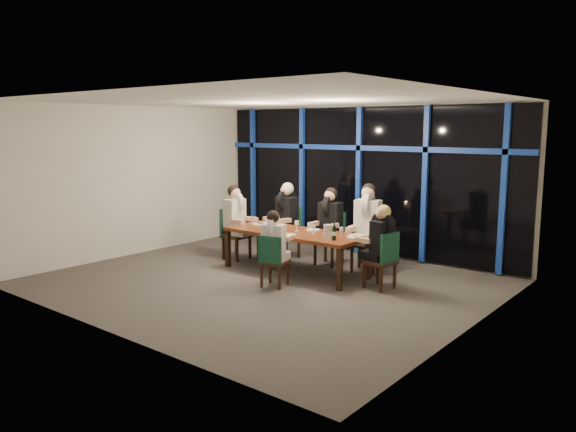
{
  "coord_description": "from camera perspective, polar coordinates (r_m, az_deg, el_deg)",
  "views": [
    {
      "loc": [
        6.03,
        -6.85,
        2.56
      ],
      "look_at": [
        0.0,
        0.6,
        1.05
      ],
      "focal_mm": 35.0,
      "sensor_mm": 36.0,
      "label": 1
    }
  ],
  "objects": [
    {
      "name": "plate_end_right",
      "position": [
        9.41,
        6.67,
        -2.16
      ],
      "size": [
        0.24,
        0.24,
        0.01
      ],
      "primitive_type": "cylinder",
      "color": "white",
      "rests_on": "dining_table"
    },
    {
      "name": "chair_far_left",
      "position": [
        11.15,
        0.07,
        -1.32
      ],
      "size": [
        0.55,
        0.55,
        1.02
      ],
      "rotation": [
        0.0,
        0.0,
        -0.18
      ],
      "color": "black",
      "rests_on": "ground"
    },
    {
      "name": "plate_end_left",
      "position": [
        10.64,
        -3.08,
        -0.81
      ],
      "size": [
        0.24,
        0.24,
        0.01
      ],
      "primitive_type": "cylinder",
      "color": "white",
      "rests_on": "dining_table"
    },
    {
      "name": "diner_end_right",
      "position": [
        9.03,
        9.39,
        -1.83
      ],
      "size": [
        0.61,
        0.5,
        0.91
      ],
      "rotation": [
        0.0,
        0.0,
        4.56
      ],
      "color": "black",
      "rests_on": "ground"
    },
    {
      "name": "wine_glass_b",
      "position": [
        9.9,
        0.91,
        -0.77
      ],
      "size": [
        0.07,
        0.07,
        0.19
      ],
      "color": "silver",
      "rests_on": "dining_table"
    },
    {
      "name": "chair_near_mid",
      "position": [
        9.05,
        -1.58,
        -4.35
      ],
      "size": [
        0.49,
        0.49,
        0.86
      ],
      "rotation": [
        0.0,
        0.0,
        3.4
      ],
      "color": "black",
      "rests_on": "ground"
    },
    {
      "name": "diner_far_left",
      "position": [
        11.03,
        -0.27,
        0.69
      ],
      "size": [
        0.55,
        0.68,
        0.99
      ],
      "rotation": [
        0.0,
        0.0,
        -0.18
      ],
      "color": "black",
      "rests_on": "ground"
    },
    {
      "name": "plate_far_left",
      "position": [
        10.71,
        -2.56,
        -0.74
      ],
      "size": [
        0.24,
        0.24,
        0.01
      ],
      "primitive_type": "cylinder",
      "color": "white",
      "rests_on": "dining_table"
    },
    {
      "name": "chair_end_left",
      "position": [
        11.11,
        -5.6,
        -1.49
      ],
      "size": [
        0.47,
        0.47,
        0.99
      ],
      "rotation": [
        0.0,
        0.0,
        1.59
      ],
      "color": "black",
      "rests_on": "ground"
    },
    {
      "name": "chair_end_right",
      "position": [
        9.06,
        9.72,
        -4.2
      ],
      "size": [
        0.49,
        0.49,
        0.93
      ],
      "rotation": [
        0.0,
        0.0,
        4.56
      ],
      "color": "black",
      "rests_on": "ground"
    },
    {
      "name": "wine_glass_d",
      "position": [
        10.42,
        -1.63,
        -0.4
      ],
      "size": [
        0.06,
        0.06,
        0.16
      ],
      "color": "silver",
      "rests_on": "dining_table"
    },
    {
      "name": "tea_light",
      "position": [
        9.78,
        -1.28,
        -1.63
      ],
      "size": [
        0.05,
        0.05,
        0.03
      ],
      "primitive_type": "cylinder",
      "color": "#F9AC4A",
      "rests_on": "dining_table"
    },
    {
      "name": "diner_far_right",
      "position": [
        10.05,
        8.05,
        0.11
      ],
      "size": [
        0.6,
        0.72,
        1.05
      ],
      "rotation": [
        0.0,
        0.0,
        0.22
      ],
      "color": "silver",
      "rests_on": "ground"
    },
    {
      "name": "wine_glass_a",
      "position": [
        10.1,
        -0.9,
        -0.67
      ],
      "size": [
        0.06,
        0.06,
        0.17
      ],
      "color": "white",
      "rests_on": "dining_table"
    },
    {
      "name": "plate_far_mid",
      "position": [
        10.03,
        2.53,
        -1.41
      ],
      "size": [
        0.24,
        0.24,
        0.01
      ],
      "primitive_type": "cylinder",
      "color": "white",
      "rests_on": "dining_table"
    },
    {
      "name": "diner_near_mid",
      "position": [
        9.04,
        -1.39,
        -2.13
      ],
      "size": [
        0.49,
        0.58,
        0.84
      ],
      "rotation": [
        0.0,
        0.0,
        3.4
      ],
      "color": "silver",
      "rests_on": "ground"
    },
    {
      "name": "wine_glass_e",
      "position": [
        9.4,
        5.44,
        -1.41
      ],
      "size": [
        0.07,
        0.07,
        0.17
      ],
      "color": "silver",
      "rests_on": "dining_table"
    },
    {
      "name": "chair_far_right",
      "position": [
        10.21,
        8.16,
        -2.18
      ],
      "size": [
        0.6,
        0.6,
        1.08
      ],
      "rotation": [
        0.0,
        0.0,
        0.22
      ],
      "color": "black",
      "rests_on": "ground"
    },
    {
      "name": "dining_table",
      "position": [
        9.92,
        0.73,
        -1.96
      ],
      "size": [
        2.6,
        1.0,
        0.75
      ],
      "color": "brown",
      "rests_on": "ground"
    },
    {
      "name": "wine_glass_c",
      "position": [
        9.66,
        2.61,
        -1.16
      ],
      "size": [
        0.06,
        0.06,
        0.16
      ],
      "color": "silver",
      "rests_on": "dining_table"
    },
    {
      "name": "diner_far_mid",
      "position": [
        10.47,
        4.21,
        0.1
      ],
      "size": [
        0.51,
        0.63,
        0.97
      ],
      "rotation": [
        0.0,
        0.0,
        0.06
      ],
      "color": "black",
      "rests_on": "ground"
    },
    {
      "name": "window_wall",
      "position": [
        11.53,
        7.37,
        3.86
      ],
      "size": [
        6.86,
        0.43,
        2.94
      ],
      "color": "black",
      "rests_on": "ground"
    },
    {
      "name": "room",
      "position": [
        9.14,
        -2.38,
        5.59
      ],
      "size": [
        7.04,
        7.0,
        3.02
      ],
      "color": "#4F4945",
      "rests_on": "ground"
    },
    {
      "name": "plate_near_mid",
      "position": [
        9.55,
        0.07,
        -1.93
      ],
      "size": [
        0.24,
        0.24,
        0.01
      ],
      "primitive_type": "cylinder",
      "color": "white",
      "rests_on": "dining_table"
    },
    {
      "name": "wine_bottle",
      "position": [
        9.15,
        4.7,
        -1.74
      ],
      "size": [
        0.07,
        0.07,
        0.31
      ],
      "rotation": [
        0.0,
        0.0,
        0.26
      ],
      "color": "black",
      "rests_on": "dining_table"
    },
    {
      "name": "plate_far_right",
      "position": [
        9.57,
        6.95,
        -1.97
      ],
      "size": [
        0.24,
        0.24,
        0.01
      ],
      "primitive_type": "cylinder",
      "color": "white",
      "rests_on": "dining_table"
    },
    {
      "name": "chair_far_mid",
      "position": [
        10.61,
        4.43,
        -1.95
      ],
      "size": [
        0.49,
        0.49,
        1.0
      ],
      "rotation": [
        0.0,
        0.0,
        0.06
      ],
      "color": "black",
      "rests_on": "ground"
    },
    {
      "name": "water_pitcher",
      "position": [
        9.34,
        4.01,
        -1.55
      ],
      "size": [
        0.14,
        0.12,
        0.22
      ],
      "rotation": [
        0.0,
        0.0,
        -0.02
      ],
      "color": "silver",
      "rests_on": "dining_table"
    },
    {
      "name": "diner_end_left",
      "position": [
        10.99,
        -5.31,
        0.48
      ],
      "size": [
        0.62,
        0.5,
        0.97
      ],
      "rotation": [
        0.0,
        0.0,
        1.59
      ],
      "color": "silver",
      "rests_on": "ground"
    }
  ]
}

